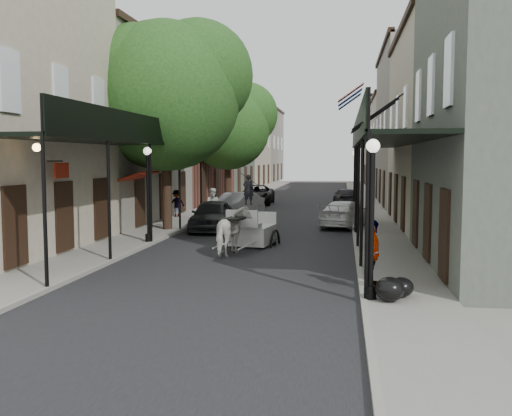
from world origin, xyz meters
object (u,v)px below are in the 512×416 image
at_px(tree_far, 233,123).
at_px(lamppost_left, 148,193).
at_px(horse, 233,231).
at_px(carriage, 256,217).
at_px(tree_near, 175,90).
at_px(pedestrian_sidewalk_right, 372,253).
at_px(car_left_near, 212,215).
at_px(lamppost_right_near, 372,217).
at_px(pedestrian_sidewalk_left, 177,203).
at_px(car_left_mid, 236,205).
at_px(car_right_near, 346,214).
at_px(pedestrian_walking, 214,206).
at_px(car_left_far, 256,195).
at_px(lamppost_right_far, 355,182).
at_px(car_right_far, 345,196).

bearing_deg(tree_far, lamppost_left, -89.54).
bearing_deg(horse, carriage, -90.00).
relative_size(tree_far, lamppost_left, 2.32).
height_order(tree_near, tree_far, tree_near).
bearing_deg(pedestrian_sidewalk_right, car_left_near, 33.41).
distance_m(lamppost_right_near, pedestrian_sidewalk_left, 20.14).
relative_size(car_left_mid, car_right_near, 0.97).
bearing_deg(pedestrian_walking, car_left_far, 83.22).
bearing_deg(lamppost_right_far, pedestrian_sidewalk_left, -165.82).
bearing_deg(horse, lamppost_right_far, -99.00).
height_order(car_left_mid, car_right_near, car_left_mid).
bearing_deg(car_left_far, pedestrian_sidewalk_right, -77.04).
distance_m(car_left_near, car_right_far, 17.46).
relative_size(pedestrian_sidewalk_right, car_right_far, 0.46).
relative_size(lamppost_right_near, lamppost_right_far, 1.00).
bearing_deg(lamppost_left, car_left_far, 86.52).
xyz_separation_m(car_left_near, car_left_far, (-0.29, 15.43, -0.02)).
distance_m(lamppost_right_near, lamppost_right_far, 20.00).
bearing_deg(pedestrian_walking, car_left_mid, 73.42).
distance_m(pedestrian_walking, car_left_near, 3.00).
distance_m(lamppost_right_near, car_left_near, 14.28).
distance_m(tree_near, lamppost_left, 6.10).
relative_size(tree_far, car_right_near, 1.92).
relative_size(horse, car_left_mid, 0.46).
height_order(pedestrian_sidewalk_left, pedestrian_sidewalk_right, pedestrian_sidewalk_right).
bearing_deg(car_left_mid, carriage, -55.66).
bearing_deg(lamppost_right_far, horse, -107.77).
xyz_separation_m(tree_far, car_left_far, (1.36, 1.79, -5.12)).
height_order(pedestrian_sidewalk_left, car_right_far, pedestrian_sidewalk_left).
distance_m(car_left_near, car_left_far, 15.43).
bearing_deg(car_left_mid, horse, -60.51).
distance_m(lamppost_left, pedestrian_sidewalk_left, 9.72).
bearing_deg(carriage, tree_far, 112.61).
bearing_deg(lamppost_right_far, carriage, -109.73).
distance_m(lamppost_right_far, car_left_mid, 6.99).
relative_size(pedestrian_sidewalk_left, pedestrian_sidewalk_right, 0.88).
bearing_deg(car_right_near, pedestrian_sidewalk_left, 1.18).
bearing_deg(car_right_far, pedestrian_walking, 55.42).
bearing_deg(tree_far, car_left_mid, -77.90).
distance_m(car_left_near, car_right_near, 6.66).
bearing_deg(car_right_far, carriage, 72.38).
xyz_separation_m(lamppost_right_near, horse, (-4.44, 6.14, -1.21)).
bearing_deg(pedestrian_sidewalk_right, horse, 45.54).
bearing_deg(car_right_far, pedestrian_sidewalk_right, 83.61).
xyz_separation_m(tree_far, car_right_near, (7.85, -11.20, -5.19)).
bearing_deg(car_left_far, carriage, -83.25).
distance_m(lamppost_right_near, car_right_far, 28.90).
bearing_deg(car_left_mid, lamppost_left, -78.97).
distance_m(pedestrian_sidewalk_left, car_left_far, 10.87).
relative_size(lamppost_right_far, pedestrian_sidewalk_right, 2.17).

